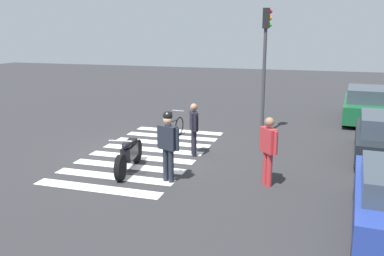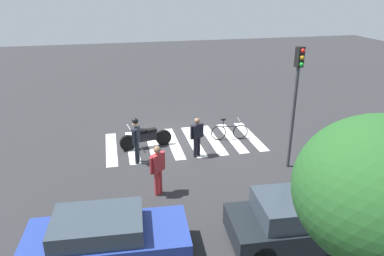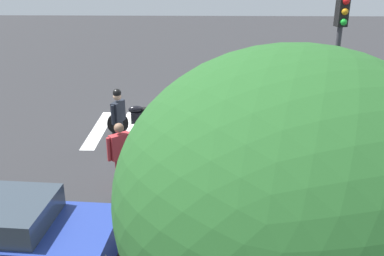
{
  "view_description": "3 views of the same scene",
  "coord_description": "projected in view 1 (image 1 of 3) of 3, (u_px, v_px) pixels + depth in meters",
  "views": [
    {
      "loc": [
        11.78,
        5.15,
        3.85
      ],
      "look_at": [
        0.27,
        1.58,
        1.0
      ],
      "focal_mm": 39.22,
      "sensor_mm": 36.0,
      "label": 1
    },
    {
      "loc": [
        2.92,
        14.48,
        6.57
      ],
      "look_at": [
        -0.17,
        0.93,
        1.02
      ],
      "focal_mm": 34.0,
      "sensor_mm": 36.0,
      "label": 2
    },
    {
      "loc": [
        -0.25,
        13.47,
        5.38
      ],
      "look_at": [
        0.01,
        1.75,
        0.77
      ],
      "focal_mm": 40.86,
      "sensor_mm": 36.0,
      "label": 3
    }
  ],
  "objects": [
    {
      "name": "pedestrian_bystander",
      "position": [
        268.0,
        147.0,
        10.38
      ],
      "size": [
        0.55,
        0.48,
        1.76
      ],
      "color": "#B22D33",
      "rests_on": "ground_plane"
    },
    {
      "name": "officer_by_motorcycle",
      "position": [
        168.0,
        141.0,
        10.62
      ],
      "size": [
        0.35,
        0.66,
        1.87
      ],
      "color": "#1E232D",
      "rests_on": "ground_plane"
    },
    {
      "name": "leaning_bicycle",
      "position": [
        173.0,
        128.0,
        15.11
      ],
      "size": [
        1.68,
        0.46,
        1.0
      ],
      "color": "black",
      "rests_on": "ground_plane"
    },
    {
      "name": "traffic_light_pole",
      "position": [
        265.0,
        52.0,
        14.92
      ],
      "size": [
        0.28,
        0.35,
        4.57
      ],
      "color": "#38383D",
      "rests_on": "ground_plane"
    },
    {
      "name": "ground_plane",
      "position": [
        147.0,
        153.0,
        13.32
      ],
      "size": [
        60.0,
        60.0,
        0.0
      ],
      "primitive_type": "plane",
      "color": "#2B2B2D"
    },
    {
      "name": "crosswalk_stripes",
      "position": [
        147.0,
        153.0,
        13.32
      ],
      "size": [
        6.75,
        3.4,
        0.01
      ],
      "color": "silver",
      "rests_on": "ground_plane"
    },
    {
      "name": "car_green_compact",
      "position": [
        366.0,
        105.0,
        17.92
      ],
      "size": [
        4.61,
        2.05,
        1.46
      ],
      "color": "black",
      "rests_on": "ground_plane"
    },
    {
      "name": "police_motorcycle",
      "position": [
        129.0,
        154.0,
        11.61
      ],
      "size": [
        2.24,
        0.66,
        1.06
      ],
      "color": "black",
      "rests_on": "ground_plane"
    },
    {
      "name": "officer_on_foot",
      "position": [
        194.0,
        126.0,
        12.91
      ],
      "size": [
        0.61,
        0.39,
        1.64
      ],
      "color": "black",
      "rests_on": "ground_plane"
    }
  ]
}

